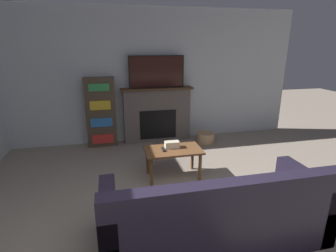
% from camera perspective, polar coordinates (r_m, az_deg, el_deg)
% --- Properties ---
extents(wall_back, '(6.45, 0.06, 2.70)m').
position_cam_1_polar(wall_back, '(5.49, -4.90, 10.63)').
color(wall_back, silver).
rests_on(wall_back, ground_plane).
extents(fireplace, '(1.49, 0.28, 1.14)m').
position_cam_1_polar(fireplace, '(5.53, -2.40, 2.55)').
color(fireplace, '#605651').
rests_on(fireplace, ground_plane).
extents(tv, '(1.12, 0.03, 0.64)m').
position_cam_1_polar(tv, '(5.35, -2.48, 11.71)').
color(tv, black).
rests_on(tv, fireplace).
extents(couch, '(2.30, 0.85, 0.86)m').
position_cam_1_polar(couch, '(2.89, 10.19, -18.86)').
color(couch, black).
rests_on(couch, ground_plane).
extents(coffee_table, '(0.86, 0.50, 0.46)m').
position_cam_1_polar(coffee_table, '(4.02, 1.14, -6.03)').
color(coffee_table, brown).
rests_on(coffee_table, ground_plane).
extents(tissue_box, '(0.22, 0.12, 0.10)m').
position_cam_1_polar(tissue_box, '(4.03, 0.88, -4.06)').
color(tissue_box, beige).
rests_on(tissue_box, coffee_table).
extents(remote_control, '(0.04, 0.15, 0.02)m').
position_cam_1_polar(remote_control, '(3.96, -1.01, -5.12)').
color(remote_control, black).
rests_on(remote_control, coffee_table).
extents(bookshelf, '(0.58, 0.29, 1.38)m').
position_cam_1_polar(bookshelf, '(5.40, -14.36, 2.90)').
color(bookshelf, '#4C3D2D').
rests_on(bookshelf, ground_plane).
extents(storage_basket, '(0.39, 0.39, 0.22)m').
position_cam_1_polar(storage_basket, '(5.58, 8.12, -2.49)').
color(storage_basket, tan).
rests_on(storage_basket, ground_plane).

